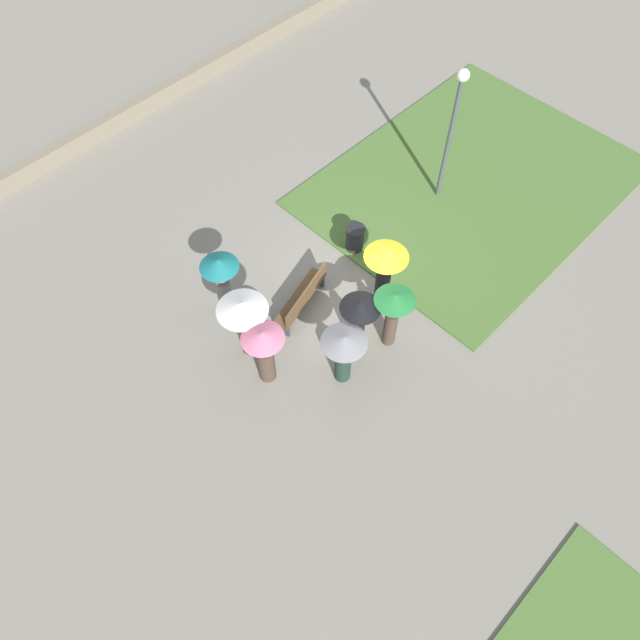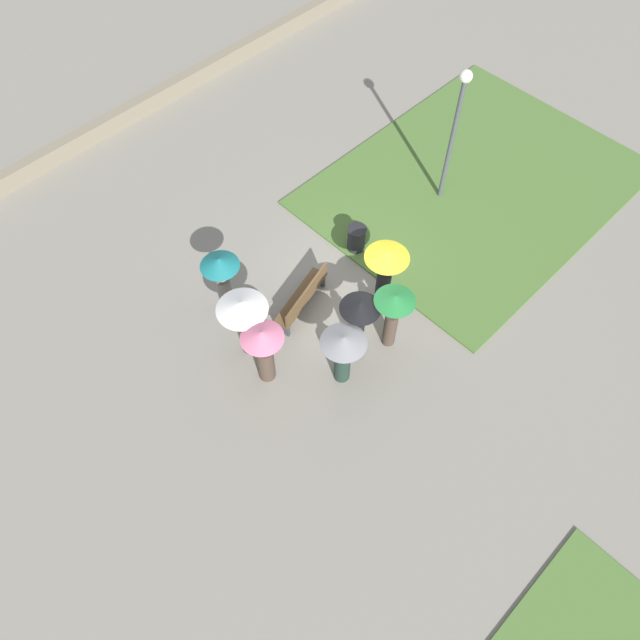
{
  "view_description": "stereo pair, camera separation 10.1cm",
  "coord_description": "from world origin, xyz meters",
  "views": [
    {
      "loc": [
        7.29,
        6.04,
        12.94
      ],
      "look_at": [
        1.59,
        0.41,
        0.75
      ],
      "focal_mm": 35.0,
      "sensor_mm": 36.0,
      "label": 1
    },
    {
      "loc": [
        7.22,
        6.11,
        12.94
      ],
      "look_at": [
        1.59,
        0.41,
        0.75
      ],
      "focal_mm": 35.0,
      "sensor_mm": 36.0,
      "label": 2
    }
  ],
  "objects": [
    {
      "name": "parapet_wall",
      "position": [
        0.0,
        -9.46,
        0.28
      ],
      "size": [
        45.0,
        0.35,
        0.55
      ],
      "color": "gray",
      "rests_on": "ground_plane"
    },
    {
      "name": "crowd_person_teal",
      "position": [
        2.63,
        -1.79,
        1.38
      ],
      "size": [
        0.92,
        0.92,
        1.97
      ],
      "rotation": [
        0.0,
        0.0,
        4.22
      ],
      "color": "slate",
      "rests_on": "ground_plane"
    },
    {
      "name": "crowd_person_white",
      "position": [
        3.04,
        -0.54,
        1.5
      ],
      "size": [
        1.17,
        1.17,
        1.94
      ],
      "rotation": [
        0.0,
        0.0,
        4.23
      ],
      "color": "#47382D",
      "rests_on": "ground_plane"
    },
    {
      "name": "trash_bin",
      "position": [
        -1.04,
        -0.89,
        0.4
      ],
      "size": [
        0.51,
        0.51,
        0.79
      ],
      "color": "#232326",
      "rests_on": "ground_plane"
    },
    {
      "name": "park_bench",
      "position": [
        1.3,
        -0.47,
        0.47
      ],
      "size": [
        1.96,
        0.92,
        0.9
      ],
      "rotation": [
        0.0,
        0.0,
        0.27
      ],
      "color": "brown",
      "rests_on": "ground_plane"
    },
    {
      "name": "crowd_person_pink",
      "position": [
        3.21,
        0.29,
        1.2
      ],
      "size": [
        0.96,
        0.96,
        1.87
      ],
      "rotation": [
        0.0,
        0.0,
        2.97
      ],
      "color": "#47382D",
      "rests_on": "ground_plane"
    },
    {
      "name": "crowd_person_grey",
      "position": [
        1.99,
        1.54,
        1.17
      ],
      "size": [
        1.04,
        1.04,
        1.7
      ],
      "rotation": [
        0.0,
        0.0,
        5.36
      ],
      "color": "#1E3328",
      "rests_on": "ground_plane"
    },
    {
      "name": "ground_plane",
      "position": [
        0.0,
        0.0,
        0.0
      ],
      "size": [
        90.0,
        90.0,
        0.0
      ],
      "primitive_type": "plane",
      "color": "gray"
    },
    {
      "name": "lamp_post",
      "position": [
        -4.15,
        -0.55,
        2.65
      ],
      "size": [
        0.32,
        0.32,
        4.08
      ],
      "color": "#474C51",
      "rests_on": "ground_plane"
    },
    {
      "name": "crowd_person_black",
      "position": [
        1.14,
        1.22,
        1.33
      ],
      "size": [
        0.94,
        0.94,
        1.81
      ],
      "rotation": [
        0.0,
        0.0,
        2.44
      ],
      "color": "black",
      "rests_on": "ground_plane"
    },
    {
      "name": "lawn_patch_near",
      "position": [
        -5.21,
        -0.11,
        0.03
      ],
      "size": [
        9.04,
        6.94,
        0.06
      ],
      "color": "#4C7033",
      "rests_on": "ground_plane"
    },
    {
      "name": "crowd_person_yellow",
      "position": [
        -0.32,
        0.69,
        1.33
      ],
      "size": [
        1.07,
        1.07,
        1.88
      ],
      "rotation": [
        0.0,
        0.0,
        5.82
      ],
      "color": "black",
      "rests_on": "ground_plane"
    },
    {
      "name": "crowd_person_green",
      "position": [
        0.51,
        1.66,
        1.31
      ],
      "size": [
        0.95,
        0.95,
        1.9
      ],
      "rotation": [
        0.0,
        0.0,
        0.91
      ],
      "color": "#47382D",
      "rests_on": "ground_plane"
    }
  ]
}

